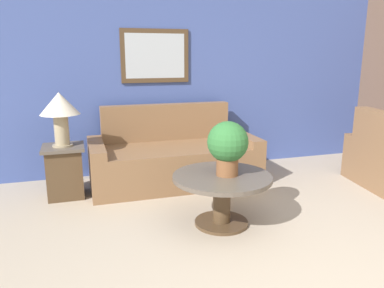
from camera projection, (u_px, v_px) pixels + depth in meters
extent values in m
cube|color=#42569E|center=(194.00, 77.00, 5.25)|extent=(7.63, 0.06, 2.60)
cube|color=#4C3823|center=(155.00, 56.00, 4.98)|extent=(0.92, 0.03, 0.70)
cube|color=#B2BCC6|center=(155.00, 56.00, 4.97)|extent=(0.80, 0.01, 0.58)
cube|color=brown|center=(174.00, 164.00, 4.78)|extent=(1.73, 0.98, 0.48)
cube|color=brown|center=(166.00, 122.00, 5.05)|extent=(1.73, 0.16, 0.48)
cube|color=brown|center=(97.00, 167.00, 4.49)|extent=(0.18, 0.98, 0.58)
cube|color=brown|center=(243.00, 155.00, 5.04)|extent=(0.18, 0.98, 0.58)
cube|color=brown|center=(376.00, 130.00, 4.48)|extent=(0.26, 0.72, 0.48)
cube|color=brown|center=(377.00, 155.00, 5.06)|extent=(0.92, 0.31, 0.58)
cylinder|color=#4C3823|center=(221.00, 222.00, 3.64)|extent=(0.52, 0.52, 0.03)
cylinder|color=#4C3823|center=(222.00, 200.00, 3.59)|extent=(0.17, 0.17, 0.43)
cylinder|color=brown|center=(222.00, 177.00, 3.54)|extent=(0.94, 0.94, 0.04)
cube|color=#4C3823|center=(65.00, 173.00, 4.31)|extent=(0.39, 0.39, 0.57)
cube|color=brown|center=(63.00, 147.00, 4.24)|extent=(0.46, 0.46, 0.03)
cylinder|color=tan|center=(63.00, 145.00, 4.23)|extent=(0.22, 0.22, 0.02)
cylinder|color=tan|center=(61.00, 129.00, 4.19)|extent=(0.16, 0.16, 0.34)
cone|color=beige|center=(59.00, 103.00, 4.12)|extent=(0.43, 0.43, 0.25)
cylinder|color=brown|center=(227.00, 166.00, 3.52)|extent=(0.21, 0.21, 0.18)
sphere|color=#2D6B33|center=(228.00, 142.00, 3.46)|extent=(0.38, 0.38, 0.38)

